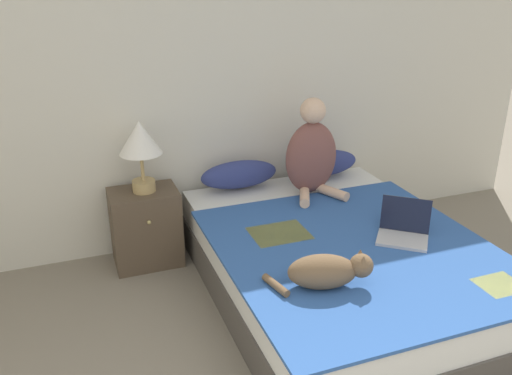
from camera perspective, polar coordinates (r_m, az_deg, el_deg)
The scene contains 9 objects.
wall_back at distance 3.97m, azimuth -7.25°, elevation 11.24°, with size 6.01×0.05×2.55m.
bed at distance 3.56m, azimuth 8.68°, elevation -8.26°, with size 1.59×2.15×0.47m.
pillow_near at distance 4.06m, azimuth -1.79°, elevation 1.38°, with size 0.59×0.21×0.21m.
pillow_far at distance 4.32m, azimuth 6.99°, elevation 2.54°, with size 0.59×0.21×0.21m.
person_sitting at distance 3.93m, azimuth 5.87°, elevation 3.51°, with size 0.39×0.38×0.71m.
cat_tabby at distance 2.86m, azimuth 7.53°, elevation -8.69°, with size 0.53×0.31×0.20m.
laptop_open at distance 3.45m, azimuth 15.26°, elevation -4.42°, with size 0.40×0.39×0.23m.
nightstand at distance 3.99m, azimuth -11.51°, elevation -4.13°, with size 0.48×0.36×0.56m.
table_lamp at distance 3.75m, azimuth -12.09°, elevation 4.67°, with size 0.29×0.29×0.51m.
Camera 1 is at (-0.89, -0.49, 2.04)m, focal length 38.00 mm.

